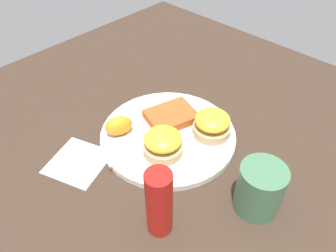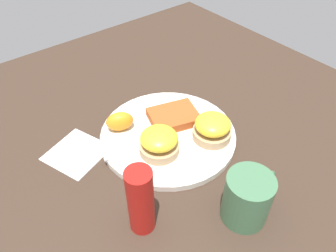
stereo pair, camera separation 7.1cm
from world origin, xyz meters
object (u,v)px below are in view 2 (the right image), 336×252
sandwich_benedict_left (159,142)px  hashbrown_patty (174,117)px  orange_wedge (120,121)px  condiment_bottle (141,201)px  cup (248,198)px  fork (150,147)px  sandwich_benedict_right (212,128)px

sandwich_benedict_left → hashbrown_patty: 0.10m
orange_wedge → condiment_bottle: size_ratio=0.43×
hashbrown_patty → cup: cup is taller
fork → cup: bearing=-80.2°
sandwich_benedict_left → hashbrown_patty: sandwich_benedict_left is taller
fork → cup: size_ratio=1.96×
sandwich_benedict_right → orange_wedge: (-0.14, 0.15, -0.00)m
fork → condiment_bottle: 0.18m
fork → cup: cup is taller
sandwich_benedict_right → fork: size_ratio=0.38×
sandwich_benedict_left → cup: bearing=-81.5°
hashbrown_patty → orange_wedge: bearing=155.4°
sandwich_benedict_left → cup: 0.21m
sandwich_benedict_left → orange_wedge: size_ratio=1.38×
sandwich_benedict_left → condiment_bottle: 0.17m
sandwich_benedict_left → sandwich_benedict_right: same height
sandwich_benedict_left → hashbrown_patty: bearing=33.8°
sandwich_benedict_left → sandwich_benedict_right: size_ratio=1.00×
orange_wedge → condiment_bottle: bearing=-113.6°
orange_wedge → condiment_bottle: 0.24m
orange_wedge → fork: bearing=-78.9°
sandwich_benedict_left → fork: sandwich_benedict_left is taller
hashbrown_patty → cup: (-0.05, -0.26, 0.02)m
hashbrown_patty → cup: 0.27m
sandwich_benedict_left → cup: size_ratio=0.74×
sandwich_benedict_left → fork: (-0.01, 0.02, -0.02)m
condiment_bottle → sandwich_benedict_left: bearing=42.2°
hashbrown_patty → condiment_bottle: size_ratio=0.77×
sandwich_benedict_right → hashbrown_patty: sandwich_benedict_right is taller
sandwich_benedict_right → cup: size_ratio=0.74×
sandwich_benedict_right → cup: bearing=-116.3°
sandwich_benedict_right → hashbrown_patty: 0.10m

